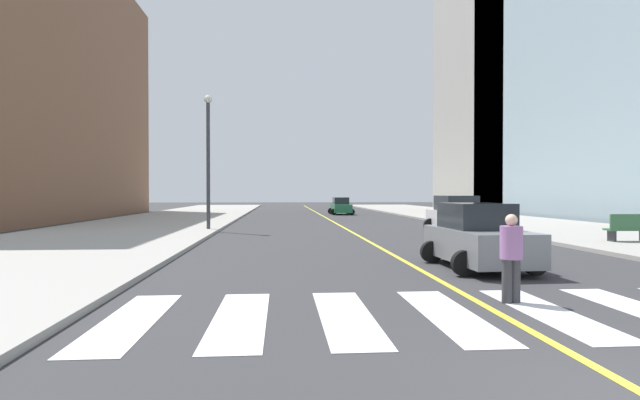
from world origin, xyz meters
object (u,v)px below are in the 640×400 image
object	(u,v)px
car_white_third	(457,216)
pedestrian_crossing	(511,254)
car_gray_nearest	(478,238)
car_green_second	(341,206)
park_bench	(629,228)
street_lamp	(208,150)

from	to	relation	value
car_white_third	pedestrian_crossing	size ratio (longest dim) A/B	2.63
car_gray_nearest	car_green_second	xyz separation A→B (m)	(0.32, 35.52, -0.07)
pedestrian_crossing	car_green_second	bearing A→B (deg)	79.31
car_gray_nearest	pedestrian_crossing	distance (m)	4.57
pedestrian_crossing	car_white_third	bearing A→B (deg)	65.09
car_white_third	park_bench	distance (m)	8.13
car_green_second	pedestrian_crossing	xyz separation A→B (m)	(-1.44, -39.95, 0.16)
park_bench	pedestrian_crossing	world-z (taller)	pedestrian_crossing
car_gray_nearest	pedestrian_crossing	world-z (taller)	car_gray_nearest
car_green_second	street_lamp	world-z (taller)	street_lamp
car_gray_nearest	street_lamp	size ratio (longest dim) A/B	0.57
car_gray_nearest	pedestrian_crossing	xyz separation A→B (m)	(-1.12, -4.43, 0.09)
street_lamp	car_white_third	bearing A→B (deg)	-9.11
car_green_second	pedestrian_crossing	distance (m)	39.98
car_green_second	street_lamp	xyz separation A→B (m)	(-9.84, -21.25, 3.68)
car_gray_nearest	car_green_second	size ratio (longest dim) A/B	1.09
car_green_second	park_bench	xyz separation A→B (m)	(8.21, -29.92, -0.10)
car_green_second	park_bench	distance (m)	31.03
car_green_second	pedestrian_crossing	world-z (taller)	pedestrian_crossing
car_green_second	car_white_third	size ratio (longest dim) A/B	0.84
car_gray_nearest	street_lamp	bearing A→B (deg)	-58.12
car_white_third	street_lamp	distance (m)	13.88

